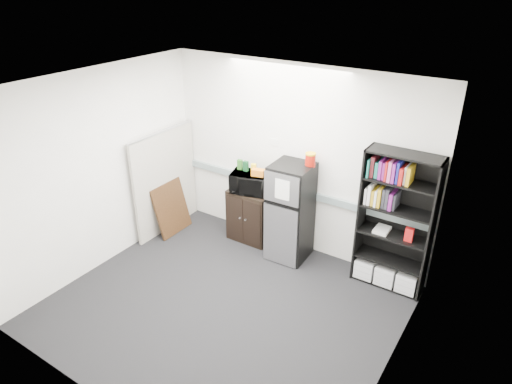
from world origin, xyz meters
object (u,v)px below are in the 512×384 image
cubicle_partition (166,181)px  refrigerator (290,212)px  bookshelf (395,223)px  cabinet (251,215)px  microwave (250,182)px

cubicle_partition → refrigerator: (2.02, 0.34, -0.10)m
cubicle_partition → refrigerator: cubicle_partition is taller
cubicle_partition → bookshelf: bearing=8.1°
bookshelf → cubicle_partition: bookshelf is taller
cabinet → refrigerator: bearing=-6.4°
cubicle_partition → microwave: cubicle_partition is taller
cabinet → microwave: (0.00, -0.02, 0.56)m
cabinet → cubicle_partition: bearing=-162.1°
cabinet → refrigerator: size_ratio=0.57×
bookshelf → cubicle_partition: bearing=-171.9°
microwave → refrigerator: bearing=-21.8°
cubicle_partition → cabinet: 1.43m
microwave → refrigerator: (0.72, -0.06, -0.25)m
bookshelf → cubicle_partition: size_ratio=1.14×
cubicle_partition → cabinet: size_ratio=2.00×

